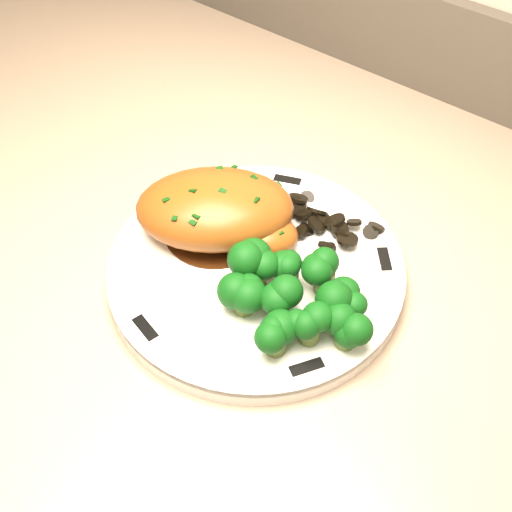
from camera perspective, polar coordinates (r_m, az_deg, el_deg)
The scene contains 10 objects.
plate at distance 0.60m, azimuth 0.00°, elevation -1.22°, with size 0.27×0.27×0.02m, color white.
rim_accent_0 at distance 0.60m, azimuth 11.34°, elevation -0.28°, with size 0.03×0.01×0.00m, color black.
rim_accent_1 at distance 0.67m, azimuth 2.81°, elevation 6.77°, with size 0.03×0.01×0.00m, color black.
rim_accent_2 at distance 0.64m, azimuth -8.85°, elevation 3.87°, with size 0.03×0.01×0.00m, color black.
rim_accent_3 at distance 0.55m, azimuth -9.82°, elevation -6.33°, with size 0.03×0.01×0.00m, color black.
rim_accent_4 at distance 0.52m, azimuth 4.53°, elevation -9.82°, with size 0.03×0.01×0.00m, color black.
gravy_pool at distance 0.62m, azimuth -3.55°, elevation 2.33°, with size 0.10×0.10×0.00m, color #391B0A.
chicken_breast at distance 0.60m, azimuth -3.20°, elevation 3.96°, with size 0.18×0.17×0.06m.
mushroom_pile at distance 0.62m, azimuth 5.85°, elevation 2.81°, with size 0.08×0.06×0.02m.
broccoli_florets at distance 0.53m, azimuth 3.63°, elevation -3.60°, with size 0.12×0.10×0.04m.
Camera 1 is at (0.10, 1.31, 1.39)m, focal length 45.00 mm.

